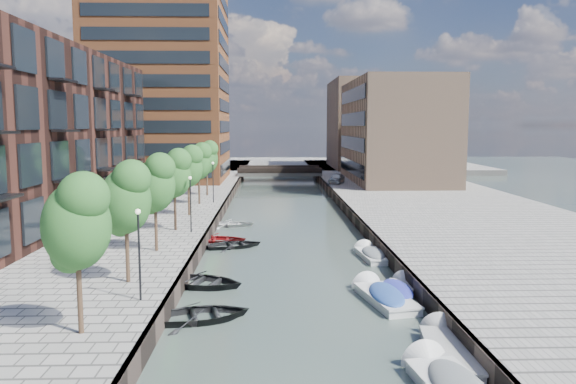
{
  "coord_description": "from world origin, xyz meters",
  "views": [
    {
      "loc": [
        -1.33,
        -16.54,
        8.76
      ],
      "look_at": [
        0.0,
        27.72,
        3.5
      ],
      "focal_mm": 35.0,
      "sensor_mm": 36.0,
      "label": 1
    }
  ],
  "objects_px": {
    "tree_6": "(207,157)",
    "motorboat_0": "(383,296)",
    "tree_2": "(155,182)",
    "car": "(337,178)",
    "tree_3": "(174,172)",
    "sloop_0": "(201,320)",
    "sloop_4": "(234,247)",
    "tree_5": "(199,161)",
    "sloop_2": "(217,243)",
    "sloop_3": "(231,226)",
    "motorboat_2": "(447,349)",
    "tree_1": "(125,196)",
    "bridge": "(280,172)",
    "tree_0": "(76,220)",
    "motorboat_4": "(372,255)",
    "motorboat_3": "(399,291)",
    "tree_4": "(188,166)",
    "sloop_1": "(201,286)"
  },
  "relations": [
    {
      "from": "tree_0",
      "to": "tree_1",
      "type": "distance_m",
      "value": 7.0
    },
    {
      "from": "sloop_0",
      "to": "motorboat_4",
      "type": "bearing_deg",
      "value": -54.81
    },
    {
      "from": "bridge",
      "to": "tree_5",
      "type": "height_order",
      "value": "tree_5"
    },
    {
      "from": "tree_1",
      "to": "tree_5",
      "type": "height_order",
      "value": "same"
    },
    {
      "from": "tree_2",
      "to": "sloop_3",
      "type": "distance_m",
      "value": 15.3
    },
    {
      "from": "bridge",
      "to": "motorboat_2",
      "type": "height_order",
      "value": "bridge"
    },
    {
      "from": "tree_6",
      "to": "motorboat_0",
      "type": "bearing_deg",
      "value": -70.11
    },
    {
      "from": "tree_4",
      "to": "tree_2",
      "type": "bearing_deg",
      "value": -90.0
    },
    {
      "from": "sloop_3",
      "to": "motorboat_2",
      "type": "bearing_deg",
      "value": -162.71
    },
    {
      "from": "sloop_1",
      "to": "motorboat_4",
      "type": "distance_m",
      "value": 12.39
    },
    {
      "from": "tree_3",
      "to": "sloop_3",
      "type": "relative_size",
      "value": 1.47
    },
    {
      "from": "sloop_2",
      "to": "car",
      "type": "bearing_deg",
      "value": -21.0
    },
    {
      "from": "motorboat_2",
      "to": "car",
      "type": "height_order",
      "value": "car"
    },
    {
      "from": "sloop_3",
      "to": "tree_2",
      "type": "bearing_deg",
      "value": 162.09
    },
    {
      "from": "motorboat_4",
      "to": "tree_5",
      "type": "bearing_deg",
      "value": 126.02
    },
    {
      "from": "tree_5",
      "to": "motorboat_4",
      "type": "bearing_deg",
      "value": -53.98
    },
    {
      "from": "motorboat_4",
      "to": "tree_4",
      "type": "bearing_deg",
      "value": 138.97
    },
    {
      "from": "tree_3",
      "to": "tree_5",
      "type": "xyz_separation_m",
      "value": [
        0.0,
        14.0,
        0.0
      ]
    },
    {
      "from": "sloop_1",
      "to": "sloop_2",
      "type": "bearing_deg",
      "value": 18.96
    },
    {
      "from": "tree_2",
      "to": "tree_3",
      "type": "distance_m",
      "value": 7.0
    },
    {
      "from": "sloop_4",
      "to": "motorboat_4",
      "type": "relative_size",
      "value": 0.88
    },
    {
      "from": "tree_0",
      "to": "car",
      "type": "distance_m",
      "value": 56.88
    },
    {
      "from": "sloop_0",
      "to": "sloop_4",
      "type": "bearing_deg",
      "value": -16.93
    },
    {
      "from": "tree_3",
      "to": "tree_6",
      "type": "height_order",
      "value": "same"
    },
    {
      "from": "motorboat_4",
      "to": "car",
      "type": "relative_size",
      "value": 1.16
    },
    {
      "from": "tree_4",
      "to": "sloop_1",
      "type": "height_order",
      "value": "tree_4"
    },
    {
      "from": "sloop_1",
      "to": "motorboat_4",
      "type": "height_order",
      "value": "motorboat_4"
    },
    {
      "from": "tree_0",
      "to": "motorboat_2",
      "type": "distance_m",
      "value": 14.93
    },
    {
      "from": "tree_6",
      "to": "motorboat_3",
      "type": "height_order",
      "value": "tree_6"
    },
    {
      "from": "tree_3",
      "to": "tree_5",
      "type": "distance_m",
      "value": 14.0
    },
    {
      "from": "bridge",
      "to": "motorboat_3",
      "type": "distance_m",
      "value": 60.6
    },
    {
      "from": "sloop_3",
      "to": "motorboat_2",
      "type": "distance_m",
      "value": 29.52
    },
    {
      "from": "tree_2",
      "to": "tree_4",
      "type": "relative_size",
      "value": 1.0
    },
    {
      "from": "tree_1",
      "to": "sloop_4",
      "type": "xyz_separation_m",
      "value": [
        4.49,
        12.35,
        -5.31
      ]
    },
    {
      "from": "sloop_2",
      "to": "tree_1",
      "type": "bearing_deg",
      "value": 167.67
    },
    {
      "from": "car",
      "to": "tree_1",
      "type": "bearing_deg",
      "value": -88.33
    },
    {
      "from": "tree_4",
      "to": "sloop_2",
      "type": "bearing_deg",
      "value": -65.98
    },
    {
      "from": "motorboat_3",
      "to": "motorboat_2",
      "type": "bearing_deg",
      "value": -88.45
    },
    {
      "from": "tree_0",
      "to": "sloop_0",
      "type": "height_order",
      "value": "tree_0"
    },
    {
      "from": "tree_4",
      "to": "tree_6",
      "type": "distance_m",
      "value": 14.0
    },
    {
      "from": "motorboat_4",
      "to": "sloop_3",
      "type": "bearing_deg",
      "value": 130.57
    },
    {
      "from": "tree_2",
      "to": "car",
      "type": "distance_m",
      "value": 43.66
    },
    {
      "from": "sloop_2",
      "to": "car",
      "type": "distance_m",
      "value": 35.86
    },
    {
      "from": "tree_3",
      "to": "sloop_3",
      "type": "distance_m",
      "value": 9.42
    },
    {
      "from": "tree_5",
      "to": "tree_2",
      "type": "bearing_deg",
      "value": -90.0
    },
    {
      "from": "tree_5",
      "to": "sloop_2",
      "type": "bearing_deg",
      "value": -77.48
    },
    {
      "from": "motorboat_0",
      "to": "tree_2",
      "type": "bearing_deg",
      "value": 150.34
    },
    {
      "from": "tree_0",
      "to": "bridge",
      "type": "bearing_deg",
      "value": 82.87
    },
    {
      "from": "bridge",
      "to": "sloop_4",
      "type": "height_order",
      "value": "bridge"
    },
    {
      "from": "tree_1",
      "to": "sloop_3",
      "type": "height_order",
      "value": "tree_1"
    }
  ]
}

